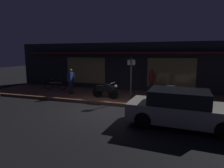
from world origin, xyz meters
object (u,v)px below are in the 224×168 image
(person_bystander, at_px, (151,81))
(bicycle_parked, at_px, (55,85))
(parked_car_near, at_px, (181,108))
(trash_bin, at_px, (170,94))
(person_photographer, at_px, (71,81))
(sign_post, at_px, (131,76))
(motorcycle, at_px, (105,90))

(person_bystander, bearing_deg, bicycle_parked, -173.90)
(parked_car_near, bearing_deg, trash_bin, 98.20)
(person_photographer, height_order, person_bystander, same)
(person_photographer, height_order, sign_post, sign_post)
(trash_bin, bearing_deg, bicycle_parked, 172.20)
(motorcycle, distance_m, sign_post, 1.74)
(motorcycle, bearing_deg, parked_car_near, -35.28)
(person_bystander, distance_m, sign_post, 2.07)
(person_photographer, relative_size, trash_bin, 1.80)
(motorcycle, height_order, sign_post, sign_post)
(bicycle_parked, bearing_deg, parked_car_near, -26.49)
(bicycle_parked, relative_size, sign_post, 0.68)
(person_photographer, bearing_deg, trash_bin, -2.12)
(person_bystander, bearing_deg, trash_bin, -55.87)
(person_bystander, height_order, parked_car_near, person_bystander)
(motorcycle, bearing_deg, person_photographer, 170.56)
(person_photographer, distance_m, trash_bin, 6.32)
(trash_bin, distance_m, parked_car_near, 3.19)
(bicycle_parked, distance_m, person_photographer, 2.06)
(sign_post, distance_m, trash_bin, 2.42)
(motorcycle, xyz_separation_m, person_photographer, (-2.58, 0.43, 0.38))
(person_bystander, distance_m, parked_car_near, 5.29)
(bicycle_parked, bearing_deg, sign_post, -9.82)
(person_photographer, relative_size, parked_car_near, 0.40)
(sign_post, bearing_deg, trash_bin, -2.43)
(bicycle_parked, bearing_deg, person_photographer, -26.00)
(sign_post, distance_m, parked_car_near, 4.30)
(person_photographer, distance_m, parked_car_near, 7.57)
(bicycle_parked, distance_m, trash_bin, 8.17)
(motorcycle, distance_m, person_photographer, 2.64)
(person_bystander, height_order, sign_post, sign_post)
(sign_post, bearing_deg, person_bystander, 60.24)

